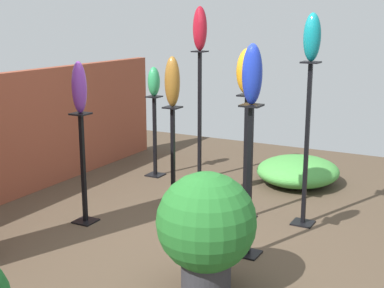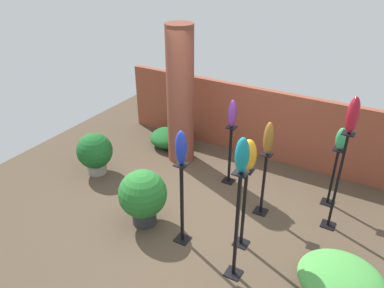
{
  "view_description": "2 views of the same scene",
  "coord_description": "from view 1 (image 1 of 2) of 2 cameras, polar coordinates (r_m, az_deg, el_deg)",
  "views": [
    {
      "loc": [
        -3.78,
        -2.09,
        1.92
      ],
      "look_at": [
        0.12,
        0.01,
        0.88
      ],
      "focal_mm": 50.0,
      "sensor_mm": 36.0,
      "label": 1
    },
    {
      "loc": [
        2.23,
        -3.96,
        3.77
      ],
      "look_at": [
        -0.17,
        0.17,
        1.15
      ],
      "focal_mm": 35.0,
      "sensor_mm": 36.0,
      "label": 2
    }
  ],
  "objects": [
    {
      "name": "pedestal_bronze",
      "position": [
        5.53,
        -2.04,
        -1.9
      ],
      "size": [
        0.2,
        0.2,
        1.06
      ],
      "color": "black",
      "rests_on": "ground"
    },
    {
      "name": "pedestal_violet",
      "position": [
        5.19,
        -11.5,
        -3.11
      ],
      "size": [
        0.2,
        0.2,
        1.07
      ],
      "color": "black",
      "rests_on": "ground"
    },
    {
      "name": "pedestal_jade",
      "position": [
        6.64,
        -3.99,
        0.42
      ],
      "size": [
        0.2,
        0.2,
        1.01
      ],
      "color": "black",
      "rests_on": "ground"
    },
    {
      "name": "pedestal_ruby",
      "position": [
        6.43,
        0.82,
        2.46
      ],
      "size": [
        0.2,
        0.2,
        1.56
      ],
      "color": "black",
      "rests_on": "ground"
    },
    {
      "name": "potted_plant_mid_left",
      "position": [
        3.83,
        1.53,
        -8.71
      ],
      "size": [
        0.72,
        0.72,
        0.88
      ],
      "color": "#2D2D33",
      "rests_on": "ground"
    },
    {
      "name": "art_vase_cobalt",
      "position": [
        4.19,
        6.44,
        7.41
      ],
      "size": [
        0.15,
        0.16,
        0.47
      ],
      "primitive_type": "ellipsoid",
      "color": "#192D9E",
      "rests_on": "pedestal_cobalt"
    },
    {
      "name": "pedestal_teal",
      "position": [
        5.09,
        12.1,
        -0.76
      ],
      "size": [
        0.2,
        0.2,
        1.55
      ],
      "color": "black",
      "rests_on": "ground"
    },
    {
      "name": "pedestal_amber",
      "position": [
        5.18,
        5.75,
        -2.05
      ],
      "size": [
        0.2,
        0.2,
        1.23
      ],
      "color": "black",
      "rests_on": "ground"
    },
    {
      "name": "art_vase_jade",
      "position": [
        6.52,
        -4.09,
        6.66
      ],
      "size": [
        0.16,
        0.14,
        0.35
      ],
      "primitive_type": "ellipsoid",
      "color": "#2D9356",
      "rests_on": "pedestal_jade"
    },
    {
      "name": "art_vase_ruby",
      "position": [
        6.31,
        0.85,
        12.21
      ],
      "size": [
        0.16,
        0.17,
        0.51
      ],
      "primitive_type": "ellipsoid",
      "color": "maroon",
      "rests_on": "pedestal_ruby"
    },
    {
      "name": "art_vase_teal",
      "position": [
        4.95,
        12.69,
        11.06
      ],
      "size": [
        0.16,
        0.16,
        0.43
      ],
      "primitive_type": "ellipsoid",
      "color": "#0F727A",
      "rests_on": "pedestal_teal"
    },
    {
      "name": "pedestal_cobalt",
      "position": [
        4.38,
        6.13,
        -4.68
      ],
      "size": [
        0.2,
        0.2,
        1.27
      ],
      "color": "black",
      "rests_on": "ground"
    },
    {
      "name": "art_vase_amber",
      "position": [
        5.02,
        5.98,
        7.71
      ],
      "size": [
        0.21,
        0.22,
        0.43
      ],
      "primitive_type": "ellipsoid",
      "color": "orange",
      "rests_on": "pedestal_amber"
    },
    {
      "name": "ground_plane",
      "position": [
        4.73,
        -0.6,
        -10.76
      ],
      "size": [
        8.0,
        8.0,
        0.0
      ],
      "primitive_type": "plane",
      "color": "#4C3D2D"
    },
    {
      "name": "art_vase_violet",
      "position": [
        5.03,
        -11.93,
        5.94
      ],
      "size": [
        0.15,
        0.13,
        0.48
      ],
      "primitive_type": "ellipsoid",
      "color": "#6B2D8C",
      "rests_on": "pedestal_violet"
    },
    {
      "name": "art_vase_bronze",
      "position": [
        5.38,
        -2.11,
        6.66
      ],
      "size": [
        0.15,
        0.16,
        0.51
      ],
      "primitive_type": "ellipsoid",
      "color": "brown",
      "rests_on": "pedestal_bronze"
    },
    {
      "name": "foliage_bed_west",
      "position": [
        6.49,
        11.23,
        -2.83
      ],
      "size": [
        1.04,
        0.96,
        0.32
      ],
      "primitive_type": "ellipsoid",
      "color": "#479942",
      "rests_on": "ground"
    }
  ]
}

